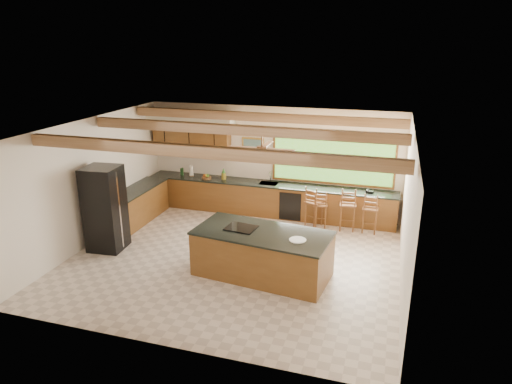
% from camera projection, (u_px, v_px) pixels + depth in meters
% --- Properties ---
extents(ground, '(7.20, 7.20, 0.00)m').
position_uv_depth(ground, '(234.00, 259.00, 10.34)').
color(ground, beige).
rests_on(ground, ground).
extents(room_shell, '(7.27, 6.54, 3.02)m').
position_uv_depth(room_shell, '(235.00, 157.00, 10.27)').
color(room_shell, white).
rests_on(room_shell, ground).
extents(counter_run, '(7.12, 3.10, 1.25)m').
position_uv_depth(counter_run, '(236.00, 200.00, 12.70)').
color(counter_run, brown).
rests_on(counter_run, ground).
extents(island, '(2.93, 1.64, 1.00)m').
position_uv_depth(island, '(262.00, 253.00, 9.50)').
color(island, brown).
rests_on(island, ground).
extents(refrigerator, '(0.84, 0.82, 2.00)m').
position_uv_depth(refrigerator, '(105.00, 209.00, 10.57)').
color(refrigerator, black).
rests_on(refrigerator, ground).
extents(bar_stool_a, '(0.51, 0.51, 1.11)m').
position_uv_depth(bar_stool_a, '(314.00, 203.00, 11.92)').
color(bar_stool_a, brown).
rests_on(bar_stool_a, ground).
extents(bar_stool_b, '(0.43, 0.43, 1.02)m').
position_uv_depth(bar_stool_b, '(320.00, 206.00, 11.90)').
color(bar_stool_b, brown).
rests_on(bar_stool_b, ground).
extents(bar_stool_c, '(0.40, 0.40, 1.08)m').
position_uv_depth(bar_stool_c, '(371.00, 209.00, 11.53)').
color(bar_stool_c, brown).
rests_on(bar_stool_c, ground).
extents(bar_stool_d, '(0.46, 0.46, 1.17)m').
position_uv_depth(bar_stool_d, '(348.00, 205.00, 11.67)').
color(bar_stool_d, brown).
rests_on(bar_stool_d, ground).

